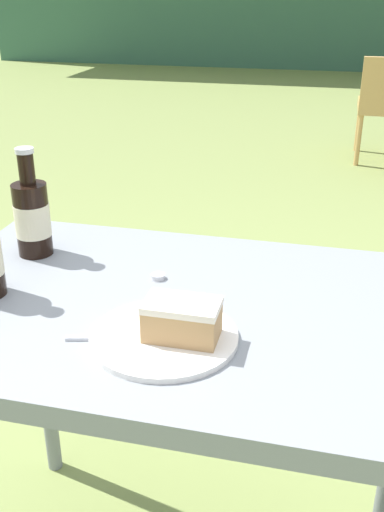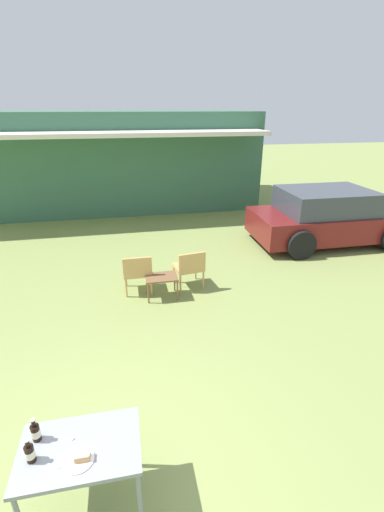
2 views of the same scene
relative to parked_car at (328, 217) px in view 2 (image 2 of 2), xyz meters
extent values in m
plane|color=olive|center=(-5.68, -5.63, -0.68)|extent=(60.00, 60.00, 0.00)
cube|color=#38664C|center=(-5.92, 5.42, 0.91)|extent=(10.67, 4.26, 3.19)
cube|color=silver|center=(-5.92, 2.69, 1.93)|extent=(10.14, 1.20, 0.12)
cube|color=maroon|center=(0.06, 0.00, -0.17)|extent=(4.02, 1.81, 0.64)
cube|color=#383D47|center=(-0.14, 0.00, 0.44)|extent=(2.22, 1.66, 0.58)
cylinder|color=black|center=(1.31, 0.91, -0.34)|extent=(0.69, 0.20, 0.69)
cylinder|color=black|center=(-1.18, 0.93, -0.34)|extent=(0.69, 0.20, 0.69)
cylinder|color=black|center=(-1.19, -0.91, -0.34)|extent=(0.69, 0.20, 0.69)
cylinder|color=tan|center=(-4.79, -1.50, -0.49)|extent=(0.04, 0.04, 0.38)
cylinder|color=tan|center=(-5.26, -1.49, -0.49)|extent=(0.04, 0.04, 0.38)
cylinder|color=tan|center=(-4.79, -1.94, -0.49)|extent=(0.04, 0.04, 0.38)
cylinder|color=tan|center=(-5.27, -1.93, -0.49)|extent=(0.04, 0.04, 0.38)
cube|color=tan|center=(-5.03, -1.71, -0.27)|extent=(0.53, 0.50, 0.06)
cube|color=tan|center=(-5.03, -1.94, -0.06)|extent=(0.53, 0.05, 0.35)
cube|color=gold|center=(-5.03, -1.71, -0.22)|extent=(0.48, 0.42, 0.05)
cylinder|color=tan|center=(-3.83, -1.46, -0.49)|extent=(0.04, 0.04, 0.38)
cylinder|color=tan|center=(-4.30, -1.53, -0.49)|extent=(0.04, 0.04, 0.38)
cylinder|color=tan|center=(-3.77, -1.90, -0.49)|extent=(0.04, 0.04, 0.38)
cylinder|color=tan|center=(-4.24, -1.97, -0.49)|extent=(0.04, 0.04, 0.38)
cube|color=tan|center=(-4.03, -1.71, -0.27)|extent=(0.60, 0.57, 0.06)
cube|color=tan|center=(-4.00, -1.93, -0.06)|extent=(0.53, 0.13, 0.35)
cube|color=brown|center=(-4.61, -2.06, -0.26)|extent=(0.59, 0.42, 0.03)
cylinder|color=brown|center=(-4.87, -2.24, -0.48)|extent=(0.03, 0.03, 0.40)
cylinder|color=brown|center=(-4.34, -2.24, -0.48)|extent=(0.03, 0.03, 0.40)
cylinder|color=brown|center=(-4.87, -1.87, -0.48)|extent=(0.03, 0.03, 0.40)
cylinder|color=brown|center=(-4.34, -1.87, -0.48)|extent=(0.03, 0.03, 0.40)
cube|color=gray|center=(-5.68, -5.63, 0.05)|extent=(0.99, 0.64, 0.04)
cylinder|color=gray|center=(-5.23, -5.91, -0.32)|extent=(0.04, 0.04, 0.72)
cylinder|color=gray|center=(-6.14, -5.35, -0.32)|extent=(0.04, 0.04, 0.72)
cylinder|color=gray|center=(-5.23, -5.35, -0.32)|extent=(0.04, 0.04, 0.72)
cylinder|color=white|center=(-5.68, -5.75, 0.08)|extent=(0.24, 0.24, 0.01)
cube|color=tan|center=(-5.65, -5.75, 0.11)|extent=(0.12, 0.07, 0.05)
cube|color=silver|center=(-5.65, -5.75, 0.14)|extent=(0.12, 0.07, 0.01)
cylinder|color=black|center=(-6.04, -5.49, 0.15)|extent=(0.07, 0.07, 0.15)
cylinder|color=black|center=(-6.04, -5.49, 0.26)|extent=(0.03, 0.03, 0.07)
cylinder|color=silver|center=(-6.04, -5.49, 0.30)|extent=(0.04, 0.04, 0.01)
cylinder|color=beige|center=(-6.04, -5.49, 0.15)|extent=(0.07, 0.07, 0.07)
cylinder|color=black|center=(-6.04, -5.68, 0.15)|extent=(0.07, 0.07, 0.15)
cylinder|color=black|center=(-6.04, -5.68, 0.26)|extent=(0.03, 0.03, 0.07)
cylinder|color=silver|center=(-6.04, -5.68, 0.30)|extent=(0.04, 0.04, 0.01)
cylinder|color=beige|center=(-6.04, -5.68, 0.15)|extent=(0.07, 0.07, 0.07)
cube|color=silver|center=(-5.75, -5.77, 0.08)|extent=(0.17, 0.05, 0.01)
cylinder|color=silver|center=(-5.75, -5.54, 0.08)|extent=(0.03, 0.03, 0.01)
camera|label=1|loc=(-5.44, -6.54, 0.61)|focal=42.00mm
camera|label=2|loc=(-5.15, -7.71, 2.64)|focal=24.00mm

